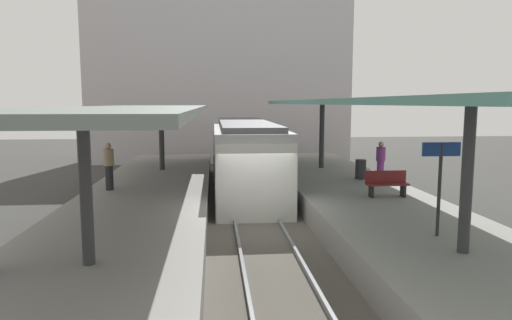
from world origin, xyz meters
TOP-DOWN VIEW (x-y plane):
  - ground_plane at (0.00, 0.00)m, footprint 80.00×80.00m
  - platform_left at (-3.80, 0.00)m, footprint 4.40×28.00m
  - platform_right at (3.80, 0.00)m, footprint 4.40×28.00m
  - track_ballast at (0.00, 0.00)m, footprint 3.20×28.00m
  - rail_near_side at (-0.72, 0.00)m, footprint 0.08×28.00m
  - rail_far_side at (0.72, 0.00)m, footprint 0.08×28.00m
  - commuter_train at (0.00, 6.58)m, footprint 2.78×11.69m
  - canopy_left at (-3.80, 1.40)m, footprint 4.18×21.00m
  - canopy_right at (3.80, 1.40)m, footprint 4.18×21.00m
  - platform_bench at (4.35, 0.76)m, footprint 1.40×0.41m
  - platform_sign at (3.84, -3.72)m, footprint 0.90×0.08m
  - litter_bin at (4.63, 4.30)m, footprint 0.44×0.44m
  - passenger_near_bench at (-5.12, 2.81)m, footprint 0.36×0.36m
  - passenger_far_end at (5.26, 3.75)m, footprint 0.36×0.36m
  - station_building_backdrop at (-0.90, 20.00)m, footprint 18.00×6.00m

SIDE VIEW (x-z plane):
  - ground_plane at x=0.00m, z-range 0.00..0.00m
  - track_ballast at x=0.00m, z-range 0.00..0.20m
  - rail_near_side at x=-0.72m, z-range 0.20..0.34m
  - rail_far_side at x=0.72m, z-range 0.20..0.34m
  - platform_left at x=-3.80m, z-range 0.00..1.00m
  - platform_right at x=3.80m, z-range 0.00..1.00m
  - litter_bin at x=4.63m, z-range 1.00..1.80m
  - platform_bench at x=4.35m, z-range 1.03..1.89m
  - commuter_train at x=0.00m, z-range 0.18..3.28m
  - passenger_far_end at x=5.26m, z-range 1.03..2.61m
  - passenger_near_bench at x=-5.12m, z-range 1.03..2.73m
  - platform_sign at x=3.84m, z-range 1.52..3.73m
  - canopy_left at x=-3.80m, z-range 2.38..5.38m
  - canopy_right at x=3.80m, z-range 2.49..5.71m
  - station_building_backdrop at x=-0.90m, z-range 0.00..11.00m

